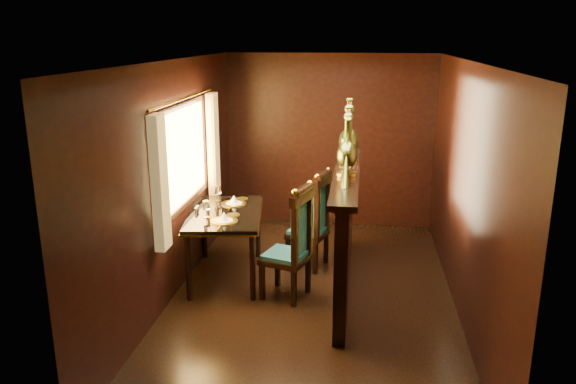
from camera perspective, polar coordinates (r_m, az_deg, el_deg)
name	(u,v)px	position (r m, az deg, el deg)	size (l,w,h in m)	color
ground	(313,296)	(6.22, 2.54, -10.54)	(5.00, 5.00, 0.00)	black
room_shell	(307,153)	(5.72, 1.89, 3.95)	(3.04, 5.04, 2.52)	black
partition	(345,227)	(6.20, 5.83, -3.53)	(0.26, 2.70, 1.36)	black
dining_table	(225,218)	(6.46, -6.43, -2.62)	(1.00, 1.45, 1.00)	black
chair_left	(296,240)	(5.91, 0.77, -4.89)	(0.58, 0.60, 1.28)	black
chair_right	(316,217)	(6.72, 2.90, -2.60)	(0.55, 0.57, 1.23)	black
peacock_left	(347,143)	(5.67, 6.04, 5.00)	(0.22, 0.58, 0.69)	#194D2E
peacock_right	(349,130)	(6.28, 6.23, 6.30)	(0.23, 0.62, 0.74)	#194D2E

